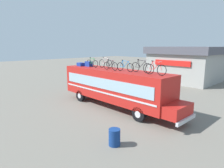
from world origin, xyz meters
TOP-DOWN VIEW (x-y plane):
  - ground_plane at (0.00, 0.00)m, footprint 120.00×120.00m
  - bus at (0.17, 0.00)m, footprint 11.95×2.55m
  - luggage_bag_1 at (-4.33, -0.28)m, footprint 0.68×0.50m
  - luggage_bag_2 at (-3.43, 0.03)m, footprint 0.70×0.44m
  - rooftop_bicycle_1 at (-2.72, -0.10)m, footprint 1.64×0.44m
  - rooftop_bicycle_2 at (-1.38, 0.34)m, footprint 1.74×0.44m
  - rooftop_bicycle_3 at (0.04, -0.38)m, footprint 1.63×0.44m
  - rooftop_bicycle_4 at (1.45, -0.16)m, footprint 1.72×0.44m
  - rooftop_bicycle_5 at (2.74, 0.18)m, footprint 1.84×0.44m
  - rooftop_bicycle_6 at (4.14, -0.06)m, footprint 1.69×0.44m
  - roadside_building at (-1.57, 17.22)m, footprint 9.19×10.29m
  - trash_bin at (4.83, -4.62)m, footprint 0.61×0.61m

SIDE VIEW (x-z plane):
  - ground_plane at x=0.00m, z-range 0.00..0.00m
  - trash_bin at x=4.83m, z-range 0.00..0.90m
  - bus at x=0.17m, z-range 0.30..3.50m
  - roadside_building at x=-1.57m, z-range 0.06..5.08m
  - luggage_bag_1 at x=-4.33m, z-range 3.20..3.52m
  - luggage_bag_2 at x=-3.43m, z-range 3.20..3.68m
  - rooftop_bicycle_3 at x=0.04m, z-range 3.13..4.00m
  - rooftop_bicycle_4 at x=1.45m, z-range 3.13..4.01m
  - rooftop_bicycle_1 at x=-2.72m, z-range 3.13..4.02m
  - rooftop_bicycle_6 at x=4.14m, z-range 3.12..4.08m
  - rooftop_bicycle_2 at x=-1.38m, z-range 3.12..4.10m
  - rooftop_bicycle_5 at x=2.74m, z-range 3.12..4.10m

